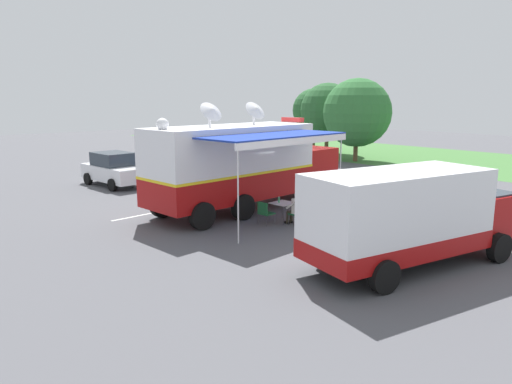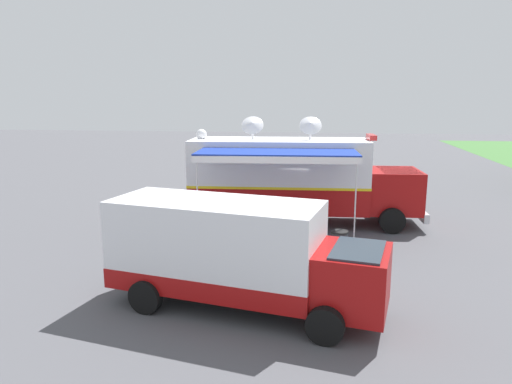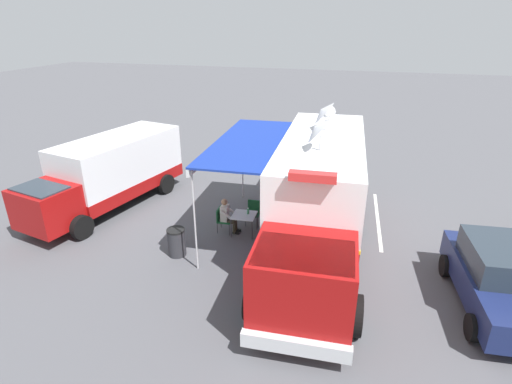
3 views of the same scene
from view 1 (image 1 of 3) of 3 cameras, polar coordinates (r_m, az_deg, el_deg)
The scene contains 16 objects.
ground_plane at distance 19.56m, azimuth -2.90°, elevation -2.39°, with size 100.00×100.00×0.00m, color #515156.
grass_verge at distance 38.00m, azimuth 25.05°, elevation 3.23°, with size 80.00×14.00×0.01m, color #427538.
lot_stripe at distance 20.10m, azimuth -10.86°, elevation -2.19°, with size 0.12×4.80×0.01m, color silver.
command_truck at distance 19.67m, azimuth -1.26°, elevation 3.48°, with size 5.28×9.61×4.53m.
folding_table at distance 17.90m, azimuth 3.25°, elevation -1.46°, with size 0.84×0.84×0.73m.
water_bottle at distance 17.87m, azimuth 2.76°, elevation -0.95°, with size 0.07×0.07×0.22m.
folding_chair_at_table at distance 17.42m, azimuth 5.17°, elevation -2.39°, with size 0.51×0.51×0.87m.
folding_chair_beside_table at distance 17.43m, azimuth 1.05°, elevation -2.33°, with size 0.51×0.51×0.87m.
seated_responder at distance 17.50m, azimuth 4.71°, elevation -1.84°, with size 0.68×0.57×1.25m.
trash_bin at distance 18.30m, azimuth 11.12°, elevation -2.07°, with size 0.57×0.57×0.91m.
support_truck at distance 13.69m, azimuth 18.04°, elevation -2.92°, with size 3.42×7.08×2.70m.
car_behind_truck at distance 26.30m, azimuth -16.53°, elevation 2.63°, with size 4.31×2.22×1.76m.
car_far_corner at distance 24.68m, azimuth -5.72°, elevation 2.50°, with size 2.32×4.35×1.76m.
tree_far_left at distance 41.60m, azimuth 6.93°, elevation 9.69°, with size 3.64×3.64×5.37m.
tree_left_of_centre at distance 39.96m, azimuth 8.53°, elevation 9.64°, with size 4.41×4.41×5.79m.
tree_right_of_centre at distance 35.57m, azimuth 11.98°, elevation 9.24°, with size 4.91×4.91×5.98m.
Camera 1 is at (14.85, -11.87, 4.60)m, focal length 33.49 mm.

